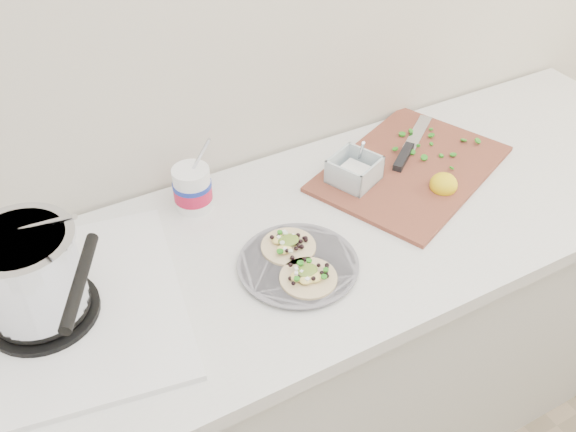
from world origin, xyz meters
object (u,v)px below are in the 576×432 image
stove (35,289)px  tub (193,184)px  cutboard (405,165)px  taco_plate (298,262)px

stove → tub: size_ratio=2.96×
tub → cutboard: 0.55m
tub → stove: bearing=-155.0°
stove → tub: stove is taller
tub → taco_plate: bearing=-69.5°
stove → cutboard: (0.93, 0.06, -0.07)m
stove → tub: (0.40, 0.19, -0.02)m
taco_plate → cutboard: (0.42, 0.18, 0.00)m
taco_plate → tub: size_ratio=1.27×
cutboard → stove: bearing=160.3°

